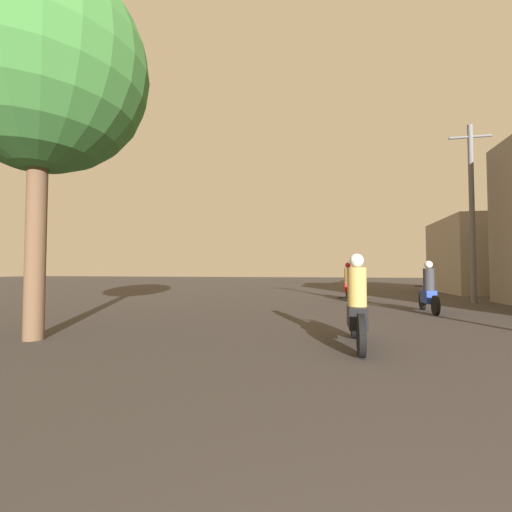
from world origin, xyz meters
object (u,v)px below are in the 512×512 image
object	(u,v)px
motorcycle_red	(348,285)
utility_pole_far	(472,209)
building_right_far	(485,256)
motorcycle_black	(357,309)
street_tree	(40,68)
motorcycle_blue	(429,292)

from	to	relation	value
motorcycle_red	utility_pole_far	bearing A→B (deg)	-1.18
motorcycle_red	building_right_far	distance (m)	10.13
building_right_far	utility_pole_far	size ratio (longest dim) A/B	0.83
motorcycle_black	street_tree	size ratio (longest dim) A/B	0.29
building_right_far	utility_pole_far	distance (m)	7.25
motorcycle_blue	street_tree	distance (m)	11.41
building_right_far	street_tree	bearing A→B (deg)	-131.33
motorcycle_black	building_right_far	distance (m)	17.70
motorcycle_red	utility_pole_far	distance (m)	5.84
utility_pole_far	street_tree	distance (m)	15.02
motorcycle_black	utility_pole_far	size ratio (longest dim) A/B	0.29
motorcycle_red	building_right_far	world-z (taller)	building_right_far
motorcycle_black	motorcycle_red	world-z (taller)	motorcycle_red
motorcycle_blue	utility_pole_far	world-z (taller)	utility_pole_far
utility_pole_far	motorcycle_blue	bearing A→B (deg)	-125.39
motorcycle_black	street_tree	bearing A→B (deg)	177.44
motorcycle_red	utility_pole_far	world-z (taller)	utility_pole_far
motorcycle_blue	street_tree	bearing A→B (deg)	-153.88
motorcycle_blue	street_tree	world-z (taller)	street_tree
motorcycle_black	motorcycle_blue	bearing A→B (deg)	55.37
building_right_far	utility_pole_far	bearing A→B (deg)	-115.20
motorcycle_black	motorcycle_red	distance (m)	9.41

